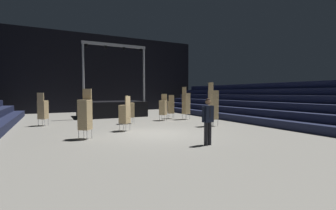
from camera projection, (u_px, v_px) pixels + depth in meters
The scene contains 13 objects.
ground_plane at pixel (158, 135), 11.15m from camera, with size 22.00×30.00×0.10m, color gray.
arena_end_wall at pixel (98, 73), 24.28m from camera, with size 22.00×0.30×8.00m, color black.
bleacher_bank_right at pixel (268, 102), 15.94m from camera, with size 4.50×24.00×2.70m.
stage_riser at pixel (111, 108), 19.40m from camera, with size 5.20×3.46×5.72m.
man_with_tie at pixel (208, 119), 8.65m from camera, with size 0.57×0.29×1.76m.
chair_stack_front_left at pixel (125, 114), 11.87m from camera, with size 0.62×0.62×1.79m.
chair_stack_front_right at pixel (130, 110), 14.71m from camera, with size 0.46×0.46×1.79m.
chair_stack_mid_left at pixel (186, 103), 17.08m from camera, with size 0.52×0.52×2.39m.
chair_stack_mid_right at pixel (213, 104), 13.62m from camera, with size 0.45×0.45×2.56m.
chair_stack_mid_centre at pixel (85, 114), 9.79m from camera, with size 0.62×0.62×2.14m.
chair_stack_rear_left at pixel (43, 109), 13.78m from camera, with size 0.61×0.61×1.96m.
chair_stack_rear_right at pixel (163, 107), 16.41m from camera, with size 0.62×0.62×1.88m.
chair_stack_rear_centre at pixel (171, 107), 17.55m from camera, with size 0.54×0.54×1.79m.
Camera 1 is at (-4.58, -10.08, 1.96)m, focal length 24.86 mm.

